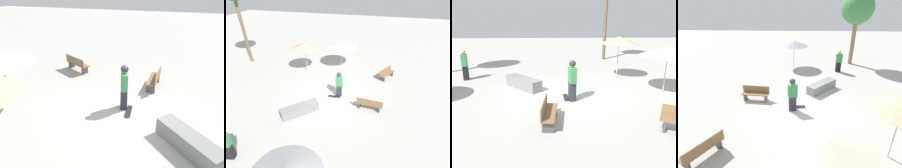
# 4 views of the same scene
# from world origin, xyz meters

# --- Properties ---
(ground_plane) EXTENTS (60.00, 60.00, 0.00)m
(ground_plane) POSITION_xyz_m (0.00, 0.00, 0.00)
(ground_plane) COLOR #B2AFA8
(skater_main) EXTENTS (0.37, 0.53, 1.83)m
(skater_main) POSITION_xyz_m (-0.30, 0.53, 0.99)
(skater_main) COLOR #282D38
(skater_main) RESTS_ON ground_plane
(skateboard) EXTENTS (0.25, 0.81, 0.07)m
(skateboard) POSITION_xyz_m (-0.03, 0.25, 0.06)
(skateboard) COLOR black
(skateboard) RESTS_ON ground_plane
(concrete_ledge) EXTENTS (2.06, 2.07, 0.58)m
(concrete_ledge) POSITION_xyz_m (2.12, -1.31, 0.29)
(concrete_ledge) COLOR gray
(concrete_ledge) RESTS_ON ground_plane
(bench_near) EXTENTS (0.57, 1.63, 0.85)m
(bench_near) POSITION_xyz_m (0.70, 2.74, 0.43)
(bench_near) COLOR #47474C
(bench_near) RESTS_ON ground_plane
(bench_far) EXTENTS (1.60, 1.20, 0.85)m
(bench_far) POSITION_xyz_m (-3.71, 3.66, 0.43)
(bench_far) COLOR #47474C
(bench_far) RESTS_ON ground_plane
(shade_umbrella_cream) EXTENTS (2.66, 2.66, 2.24)m
(shade_umbrella_cream) POSITION_xyz_m (-4.93, -0.42, 2.03)
(shade_umbrella_cream) COLOR #B7B7BC
(shade_umbrella_cream) RESTS_ON ground_plane
(shade_umbrella_grey) EXTENTS (2.50, 2.50, 2.32)m
(shade_umbrella_grey) POSITION_xyz_m (6.93, 0.66, 2.10)
(shade_umbrella_grey) COLOR #B7B7BC
(shade_umbrella_grey) RESTS_ON ground_plane
(palm_tree_center_left) EXTENTS (2.71, 2.71, 6.26)m
(palm_tree_center_left) POSITION_xyz_m (8.04, -4.68, 4.82)
(palm_tree_center_left) COLOR #896B4C
(palm_tree_center_left) RESTS_ON ground_plane
(bystander_watching) EXTENTS (0.37, 0.54, 1.80)m
(bystander_watching) POSITION_xyz_m (5.76, -3.09, 0.90)
(bystander_watching) COLOR black
(bystander_watching) RESTS_ON ground_plane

